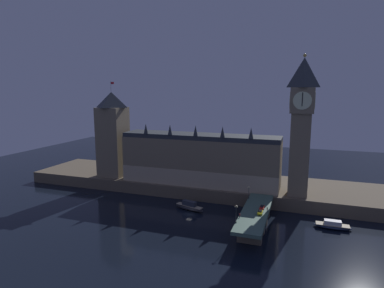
# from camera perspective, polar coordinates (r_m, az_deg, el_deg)

# --- Properties ---
(ground_plane) EXTENTS (400.00, 400.00, 0.00)m
(ground_plane) POSITION_cam_1_polar(r_m,az_deg,el_deg) (152.74, -0.51, -12.37)
(ground_plane) COLOR black
(embankment) EXTENTS (220.00, 42.00, 6.46)m
(embankment) POSITION_cam_1_polar(r_m,az_deg,el_deg) (186.83, 3.55, -7.22)
(embankment) COLOR brown
(embankment) RESTS_ON ground_plane
(parliament_hall) EXTENTS (85.49, 17.71, 32.72)m
(parliament_hall) POSITION_cam_1_polar(r_m,az_deg,el_deg) (174.70, 1.39, -2.69)
(parliament_hall) COLOR #7F7056
(parliament_hall) RESTS_ON embankment
(clock_tower) EXTENTS (11.18, 11.29, 67.08)m
(clock_tower) POSITION_cam_1_polar(r_m,az_deg,el_deg) (160.20, 18.83, 3.65)
(clock_tower) COLOR #7F7056
(clock_tower) RESTS_ON embankment
(victoria_tower) EXTENTS (15.01, 15.01, 55.59)m
(victoria_tower) POSITION_cam_1_polar(r_m,az_deg,el_deg) (195.59, -13.90, 1.73)
(victoria_tower) COLOR #7F7056
(victoria_tower) RESTS_ON embankment
(bridge) EXTENTS (10.82, 46.00, 7.42)m
(bridge) POSITION_cam_1_polar(r_m,az_deg,el_deg) (139.62, 11.13, -12.58)
(bridge) COLOR #476656
(bridge) RESTS_ON ground_plane
(car_southbound_lead) EXTENTS (1.99, 4.13, 1.46)m
(car_southbound_lead) POSITION_cam_1_polar(r_m,az_deg,el_deg) (135.74, 12.03, -11.79)
(car_southbound_lead) COLOR yellow
(car_southbound_lead) RESTS_ON bridge
(car_southbound_trail) EXTENTS (1.85, 4.22, 1.38)m
(car_southbound_trail) POSITION_cam_1_polar(r_m,az_deg,el_deg) (141.51, 12.35, -10.92)
(car_southbound_trail) COLOR red
(car_southbound_trail) RESTS_ON bridge
(pedestrian_near_rail) EXTENTS (0.38, 0.38, 1.72)m
(pedestrian_near_rail) POSITION_cam_1_polar(r_m,az_deg,el_deg) (130.76, 8.50, -12.41)
(pedestrian_near_rail) COLOR black
(pedestrian_near_rail) RESTS_ON bridge
(pedestrian_mid_walk) EXTENTS (0.38, 0.38, 1.86)m
(pedestrian_mid_walk) POSITION_cam_1_polar(r_m,az_deg,el_deg) (138.96, 13.23, -11.19)
(pedestrian_mid_walk) COLOR black
(pedestrian_mid_walk) RESTS_ON bridge
(street_lamp_near) EXTENTS (1.34, 0.60, 7.04)m
(street_lamp_near) POSITION_cam_1_polar(r_m,az_deg,el_deg) (124.30, 7.85, -11.86)
(street_lamp_near) COLOR #2D3333
(street_lamp_near) RESTS_ON bridge
(street_lamp_far) EXTENTS (1.34, 0.60, 5.93)m
(street_lamp_far) POSITION_cam_1_polar(r_m,az_deg,el_deg) (151.91, 10.06, -8.18)
(street_lamp_far) COLOR #2D3333
(street_lamp_far) RESTS_ON bridge
(boat_upstream) EXTENTS (16.24, 7.93, 4.53)m
(boat_upstream) POSITION_cam_1_polar(r_m,az_deg,el_deg) (157.09, -0.46, -11.10)
(boat_upstream) COLOR #28282D
(boat_upstream) RESTS_ON ground_plane
(boat_downstream) EXTENTS (14.91, 4.83, 3.48)m
(boat_downstream) POSITION_cam_1_polar(r_m,az_deg,el_deg) (149.84, 23.70, -13.13)
(boat_downstream) COLOR #1E2842
(boat_downstream) RESTS_ON ground_plane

